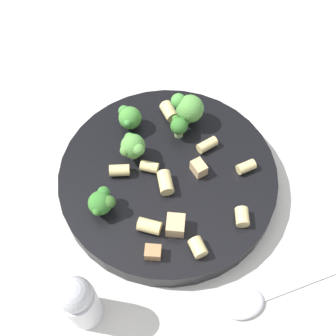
% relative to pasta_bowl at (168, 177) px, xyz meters
% --- Properties ---
extents(ground_plane, '(2.00, 2.00, 0.00)m').
position_rel_pasta_bowl_xyz_m(ground_plane, '(0.00, 0.00, -0.02)').
color(ground_plane, beige).
extents(pasta_bowl, '(0.29, 0.29, 0.03)m').
position_rel_pasta_bowl_xyz_m(pasta_bowl, '(0.00, 0.00, 0.00)').
color(pasta_bowl, black).
rests_on(pasta_bowl, ground_plane).
extents(broccoli_floret_0, '(0.03, 0.03, 0.04)m').
position_rel_pasta_bowl_xyz_m(broccoli_floret_0, '(-0.02, -0.05, 0.04)').
color(broccoli_floret_0, '#84AD60').
rests_on(broccoli_floret_0, pasta_bowl).
extents(broccoli_floret_1, '(0.04, 0.04, 0.05)m').
position_rel_pasta_bowl_xyz_m(broccoli_floret_1, '(-0.09, 0.01, 0.04)').
color(broccoli_floret_1, '#9EC175').
rests_on(broccoli_floret_1, pasta_bowl).
extents(broccoli_floret_2, '(0.03, 0.03, 0.04)m').
position_rel_pasta_bowl_xyz_m(broccoli_floret_2, '(-0.07, -0.06, 0.03)').
color(broccoli_floret_2, '#93B766').
rests_on(broccoli_floret_2, pasta_bowl).
extents(broccoli_floret_3, '(0.04, 0.03, 0.03)m').
position_rel_pasta_bowl_xyz_m(broccoli_floret_3, '(0.07, -0.07, 0.03)').
color(broccoli_floret_3, '#84AD60').
rests_on(broccoli_floret_3, pasta_bowl).
extents(broccoli_floret_4, '(0.02, 0.02, 0.03)m').
position_rel_pasta_bowl_xyz_m(broccoli_floret_4, '(-0.06, 0.01, 0.03)').
color(broccoli_floret_4, '#9EC175').
rests_on(broccoli_floret_4, pasta_bowl).
extents(rigatoni_0, '(0.03, 0.03, 0.02)m').
position_rel_pasta_bowl_xyz_m(rigatoni_0, '(-0.09, -0.01, 0.02)').
color(rigatoni_0, '#E0C67F').
rests_on(rigatoni_0, pasta_bowl).
extents(rigatoni_1, '(0.03, 0.03, 0.02)m').
position_rel_pasta_bowl_xyz_m(rigatoni_1, '(0.02, 0.00, 0.02)').
color(rigatoni_1, '#E0C67F').
rests_on(rigatoni_1, pasta_bowl).
extents(rigatoni_2, '(0.02, 0.03, 0.01)m').
position_rel_pasta_bowl_xyz_m(rigatoni_2, '(-0.02, 0.10, 0.02)').
color(rigatoni_2, '#E0C67F').
rests_on(rigatoni_2, pasta_bowl).
extents(rigatoni_3, '(0.02, 0.03, 0.02)m').
position_rel_pasta_bowl_xyz_m(rigatoni_3, '(0.01, -0.06, 0.02)').
color(rigatoni_3, '#E0C67F').
rests_on(rigatoni_3, pasta_bowl).
extents(rigatoni_4, '(0.03, 0.03, 0.02)m').
position_rel_pasta_bowl_xyz_m(rigatoni_4, '(0.10, 0.05, 0.02)').
color(rigatoni_4, '#E0C67F').
rests_on(rigatoni_4, pasta_bowl).
extents(rigatoni_5, '(0.03, 0.03, 0.01)m').
position_rel_pasta_bowl_xyz_m(rigatoni_5, '(-0.05, 0.05, 0.02)').
color(rigatoni_5, '#E0C67F').
rests_on(rigatoni_5, pasta_bowl).
extents(rigatoni_6, '(0.02, 0.02, 0.01)m').
position_rel_pasta_bowl_xyz_m(rigatoni_6, '(-0.00, -0.02, 0.02)').
color(rigatoni_6, '#E0C67F').
rests_on(rigatoni_6, pasta_bowl).
extents(rigatoni_7, '(0.02, 0.03, 0.02)m').
position_rel_pasta_bowl_xyz_m(rigatoni_7, '(0.08, -0.01, 0.02)').
color(rigatoni_7, '#E0C67F').
rests_on(rigatoni_7, pasta_bowl).
extents(rigatoni_8, '(0.02, 0.02, 0.02)m').
position_rel_pasta_bowl_xyz_m(rigatoni_8, '(0.05, 0.10, 0.02)').
color(rigatoni_8, '#E0C67F').
rests_on(rigatoni_8, pasta_bowl).
extents(chicken_chunk_0, '(0.03, 0.02, 0.02)m').
position_rel_pasta_bowl_xyz_m(chicken_chunk_0, '(0.08, 0.02, 0.02)').
color(chicken_chunk_0, tan).
rests_on(chicken_chunk_0, pasta_bowl).
extents(chicken_chunk_1, '(0.03, 0.02, 0.02)m').
position_rel_pasta_bowl_xyz_m(chicken_chunk_1, '(-0.01, 0.04, 0.02)').
color(chicken_chunk_1, tan).
rests_on(chicken_chunk_1, pasta_bowl).
extents(chicken_chunk_2, '(0.02, 0.02, 0.01)m').
position_rel_pasta_bowl_xyz_m(chicken_chunk_2, '(0.12, -0.00, 0.02)').
color(chicken_chunk_2, '#A87A4C').
rests_on(chicken_chunk_2, pasta_bowl).
extents(pepper_shaker, '(0.04, 0.04, 0.10)m').
position_rel_pasta_bowl_xyz_m(pepper_shaker, '(0.19, -0.07, 0.03)').
color(pepper_shaker, silver).
rests_on(pepper_shaker, ground_plane).
extents(spoon, '(0.10, 0.15, 0.01)m').
position_rel_pasta_bowl_xyz_m(spoon, '(0.14, 0.13, -0.01)').
color(spoon, silver).
rests_on(spoon, ground_plane).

